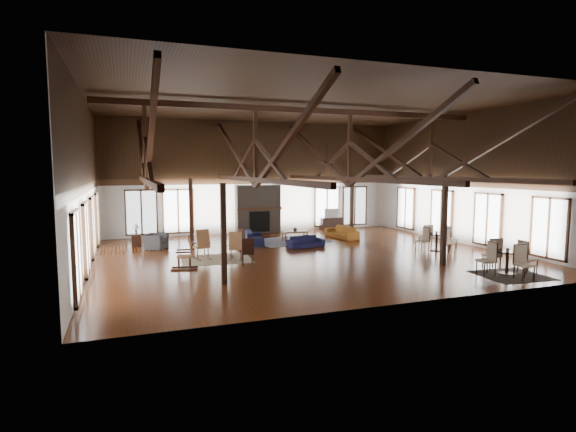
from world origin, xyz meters
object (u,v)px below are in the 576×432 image
object	(u,v)px
sofa_orange	(342,232)
coffee_table	(295,232)
tv_console	(332,223)
cafe_table_near	(507,258)
cafe_table_far	(437,239)
armchair	(155,241)
sofa_navy_front	(306,242)
sofa_navy_left	(254,237)

from	to	relation	value
sofa_orange	coffee_table	xyz separation A→B (m)	(-2.63, -0.20, 0.15)
coffee_table	tv_console	bearing A→B (deg)	48.32
cafe_table_near	cafe_table_far	bearing A→B (deg)	81.85
armchair	cafe_table_near	world-z (taller)	cafe_table_near
cafe_table_far	sofa_navy_front	bearing A→B (deg)	151.23
coffee_table	cafe_table_far	distance (m)	6.49
sofa_navy_left	sofa_orange	size ratio (longest dim) A/B	1.00
sofa_orange	coffee_table	world-z (taller)	sofa_orange
coffee_table	cafe_table_far	xyz separation A→B (m)	(4.80, -4.37, 0.07)
sofa_navy_left	armchair	world-z (taller)	armchair
sofa_navy_left	tv_console	xyz separation A→B (m)	(5.56, 3.37, 0.04)
armchair	cafe_table_far	distance (m)	12.12
armchair	tv_console	size ratio (longest dim) A/B	0.75
sofa_navy_left	cafe_table_near	distance (m)	10.73
sofa_navy_left	coffee_table	xyz separation A→B (m)	(2.00, -0.03, 0.15)
sofa_orange	armchair	world-z (taller)	armchair
tv_console	coffee_table	bearing A→B (deg)	-136.32
sofa_orange	tv_console	xyz separation A→B (m)	(0.93, 3.20, 0.04)
coffee_table	cafe_table_far	world-z (taller)	cafe_table_far
sofa_orange	cafe_table_far	xyz separation A→B (m)	(2.17, -4.57, 0.22)
sofa_navy_left	cafe_table_far	bearing A→B (deg)	-110.98
cafe_table_far	coffee_table	bearing A→B (deg)	137.69
sofa_navy_left	tv_console	size ratio (longest dim) A/B	1.50
armchair	cafe_table_far	xyz separation A→B (m)	(11.24, -4.55, 0.19)
armchair	tv_console	world-z (taller)	tv_console
sofa_orange	cafe_table_near	world-z (taller)	cafe_table_near
cafe_table_near	cafe_table_far	world-z (taller)	cafe_table_near
sofa_navy_front	cafe_table_far	size ratio (longest dim) A/B	0.85
coffee_table	sofa_navy_left	bearing A→B (deg)	-176.20
sofa_navy_left	sofa_orange	xyz separation A→B (m)	(4.63, 0.17, -0.00)
sofa_navy_left	coffee_table	distance (m)	2.01
sofa_navy_front	tv_console	distance (m)	6.26
sofa_navy_front	tv_console	bearing A→B (deg)	46.86
cafe_table_near	tv_console	xyz separation A→B (m)	(-0.61, 12.14, -0.21)
coffee_table	sofa_navy_front	bearing A→B (deg)	-89.31
sofa_orange	armchair	size ratio (longest dim) A/B	2.00
armchair	cafe_table_near	xyz separation A→B (m)	(10.61, -8.92, 0.22)
sofa_navy_front	sofa_orange	world-z (taller)	sofa_orange
coffee_table	cafe_table_near	xyz separation A→B (m)	(4.17, -8.74, 0.10)
sofa_navy_front	coffee_table	world-z (taller)	coffee_table
sofa_navy_front	cafe_table_far	xyz separation A→B (m)	(4.91, -2.70, 0.27)
sofa_navy_front	cafe_table_far	distance (m)	5.61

